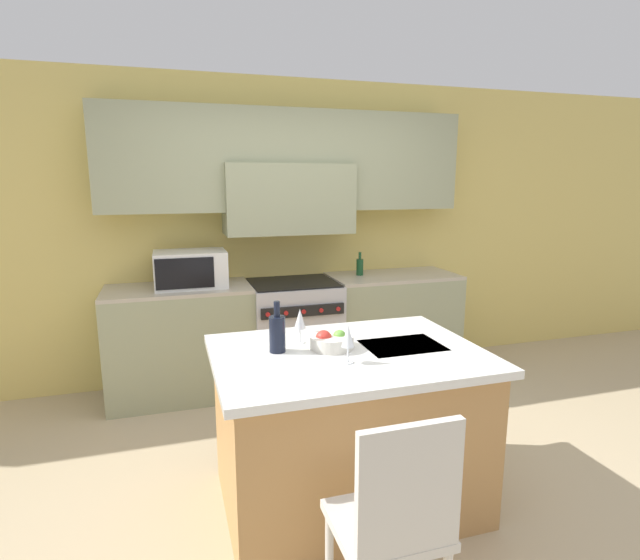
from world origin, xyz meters
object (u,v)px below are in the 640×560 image
object	(u,v)px
wine_bottle	(277,333)
oil_bottle_on_counter	(360,266)
fruit_bowl	(331,341)
wine_glass_near	(348,337)
range_stove	(293,333)
microwave	(190,269)
island_chair	(395,519)
wine_glass_far	(300,320)

from	to	relation	value
wine_bottle	oil_bottle_on_counter	distance (m)	2.07
fruit_bowl	wine_glass_near	bearing A→B (deg)	-87.44
range_stove	fruit_bowl	bearing A→B (deg)	-96.89
microwave	wine_glass_near	world-z (taller)	microwave
range_stove	wine_glass_near	world-z (taller)	wine_glass_near
island_chair	wine_glass_far	size ratio (longest dim) A/B	4.96
range_stove	wine_glass_far	bearing A→B (deg)	-102.57
wine_glass_near	wine_glass_far	size ratio (longest dim) A/B	1.00
range_stove	island_chair	size ratio (longest dim) A/B	0.94
microwave	fruit_bowl	distance (m)	1.82
wine_bottle	wine_glass_near	distance (m)	0.41
island_chair	oil_bottle_on_counter	bearing A→B (deg)	71.20
island_chair	wine_glass_near	distance (m)	0.89
range_stove	island_chair	distance (m)	2.67
wine_bottle	oil_bottle_on_counter	world-z (taller)	wine_bottle
wine_bottle	wine_glass_far	distance (m)	0.19
wine_bottle	fruit_bowl	size ratio (longest dim) A/B	1.15
island_chair	wine_bottle	distance (m)	1.13
fruit_bowl	island_chair	bearing A→B (deg)	-94.08
wine_glass_near	wine_glass_far	distance (m)	0.40
microwave	wine_bottle	bearing A→B (deg)	-77.49
wine_bottle	wine_glass_near	world-z (taller)	wine_bottle
microwave	fruit_bowl	bearing A→B (deg)	-68.62
range_stove	wine_glass_near	xyz separation A→B (m)	(-0.19, -1.91, 0.57)
island_chair	wine_glass_near	bearing A→B (deg)	83.83
wine_glass_near	wine_bottle	bearing A→B (deg)	138.40
range_stove	wine_glass_near	bearing A→B (deg)	-95.73
wine_glass_near	island_chair	bearing A→B (deg)	-96.17
wine_bottle	oil_bottle_on_counter	size ratio (longest dim) A/B	1.29
wine_bottle	wine_glass_far	size ratio (longest dim) A/B	1.39
oil_bottle_on_counter	microwave	bearing A→B (deg)	-177.51
wine_bottle	wine_glass_far	world-z (taller)	wine_bottle
island_chair	fruit_bowl	bearing A→B (deg)	85.92
fruit_bowl	oil_bottle_on_counter	bearing A→B (deg)	63.82
wine_bottle	wine_glass_near	bearing A→B (deg)	-41.60
microwave	oil_bottle_on_counter	world-z (taller)	microwave
island_chair	oil_bottle_on_counter	distance (m)	2.93
fruit_bowl	oil_bottle_on_counter	size ratio (longest dim) A/B	1.12
range_stove	fruit_bowl	size ratio (longest dim) A/B	3.87
microwave	wine_glass_near	xyz separation A→B (m)	(0.67, -1.93, -0.06)
microwave	wine_glass_far	distance (m)	1.64
microwave	island_chair	xyz separation A→B (m)	(0.59, -2.67, -0.53)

